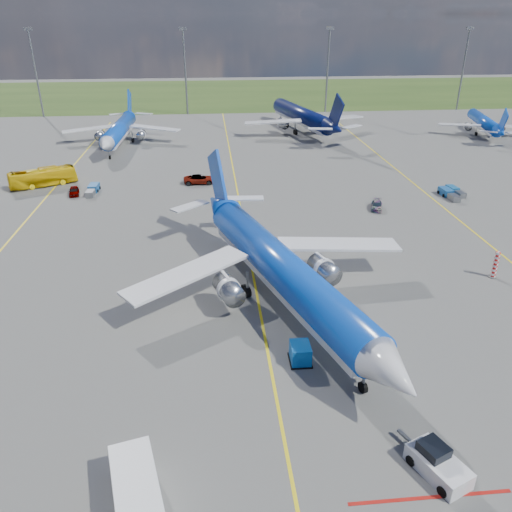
{
  "coord_description": "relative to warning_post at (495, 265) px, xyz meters",
  "views": [
    {
      "loc": [
        -4.22,
        -37.27,
        25.85
      ],
      "look_at": [
        -0.01,
        7.45,
        4.0
      ],
      "focal_mm": 35.0,
      "sensor_mm": 36.0,
      "label": 1
    }
  ],
  "objects": [
    {
      "name": "ground",
      "position": [
        -26.0,
        -8.0,
        -1.5
      ],
      "size": [
        400.0,
        400.0,
        0.0
      ],
      "primitive_type": "plane",
      "color": "#555553",
      "rests_on": "ground"
    },
    {
      "name": "grass_strip",
      "position": [
        -26.0,
        142.0,
        -1.5
      ],
      "size": [
        400.0,
        80.0,
        0.01
      ],
      "primitive_type": "cube",
      "color": "#2D4719",
      "rests_on": "ground"
    },
    {
      "name": "taxiway_lines",
      "position": [
        -25.83,
        19.7,
        -1.49
      ],
      "size": [
        60.25,
        160.0,
        0.02
      ],
      "color": "yellow",
      "rests_on": "ground"
    },
    {
      "name": "floodlight_masts",
      "position": [
        -16.0,
        102.0,
        11.06
      ],
      "size": [
        202.2,
        0.5,
        22.7
      ],
      "color": "slate",
      "rests_on": "ground"
    },
    {
      "name": "warning_post",
      "position": [
        0.0,
        0.0,
        0.0
      ],
      "size": [
        0.5,
        0.5,
        3.0
      ],
      "primitive_type": "cylinder",
      "color": "red",
      "rests_on": "ground"
    },
    {
      "name": "bg_jet_nnw",
      "position": [
        -49.48,
        65.87,
        -1.5
      ],
      "size": [
        28.57,
        36.88,
        9.44
      ],
      "primitive_type": null,
      "rotation": [
        0.0,
        0.0,
        -0.03
      ],
      "color": "#0D44BF",
      "rests_on": "ground"
    },
    {
      "name": "bg_jet_n",
      "position": [
        -7.81,
        75.81,
        -1.5
      ],
      "size": [
        40.41,
        47.99,
        11.0
      ],
      "primitive_type": null,
      "rotation": [
        0.0,
        0.0,
        3.36
      ],
      "color": "#081144",
      "rests_on": "ground"
    },
    {
      "name": "bg_jet_ne",
      "position": [
        34.84,
        69.1,
        -1.5
      ],
      "size": [
        29.43,
        34.8,
        7.94
      ],
      "primitive_type": null,
      "rotation": [
        0.0,
        0.0,
        2.91
      ],
      "color": "#0D44BF",
      "rests_on": "ground"
    },
    {
      "name": "main_airliner",
      "position": [
        -23.74,
        -3.31,
        -1.5
      ],
      "size": [
        43.51,
        49.93,
        11.02
      ],
      "primitive_type": null,
      "rotation": [
        0.0,
        0.0,
        0.32
      ],
      "color": "#0D44BF",
      "rests_on": "ground"
    },
    {
      "name": "pushback_tug",
      "position": [
        -16.93,
        -24.24,
        -0.75
      ],
      "size": [
        3.41,
        5.47,
        1.85
      ],
      "rotation": [
        0.0,
        0.0,
        0.41
      ],
      "color": "silver",
      "rests_on": "ground"
    },
    {
      "name": "uld_container",
      "position": [
        -23.48,
        -12.49,
        -0.7
      ],
      "size": [
        1.62,
        2.02,
        1.6
      ],
      "primitive_type": "cube",
      "rotation": [
        0.0,
        0.0,
        -0.01
      ],
      "color": "#0B4E9F",
      "rests_on": "ground"
    },
    {
      "name": "service_van",
      "position": [
        -35.18,
        -24.97,
        -0.27
      ],
      "size": [
        3.76,
        6.01,
        2.45
      ],
      "primitive_type": "cube",
      "rotation": [
        0.0,
        0.0,
        0.25
      ],
      "color": "white",
      "rests_on": "ground"
    },
    {
      "name": "apron_bus",
      "position": [
        -57.94,
        37.64,
        -0.02
      ],
      "size": [
        10.64,
        7.0,
        2.97
      ],
      "primitive_type": "imported",
      "rotation": [
        0.0,
        0.0,
        2.04
      ],
      "color": "yellow",
      "rests_on": "ground"
    },
    {
      "name": "service_car_a",
      "position": [
        -51.84,
        32.42,
        -0.88
      ],
      "size": [
        2.14,
        3.85,
        1.24
      ],
      "primitive_type": "imported",
      "rotation": [
        0.0,
        0.0,
        0.19
      ],
      "color": "#999999",
      "rests_on": "ground"
    },
    {
      "name": "service_car_b",
      "position": [
        -32.06,
        36.47,
        -0.75
      ],
      "size": [
        5.41,
        2.56,
        1.49
      ],
      "primitive_type": "imported",
      "rotation": [
        0.0,
        0.0,
        1.59
      ],
      "color": "#999999",
      "rests_on": "ground"
    },
    {
      "name": "service_car_c",
      "position": [
        -6.14,
        21.67,
        -0.93
      ],
      "size": [
        2.7,
        4.19,
        1.13
      ],
      "primitive_type": "imported",
      "rotation": [
        0.0,
        0.0,
        -0.31
      ],
      "color": "#999999",
      "rests_on": "ground"
    },
    {
      "name": "baggage_tug_w",
      "position": [
        6.72,
        25.85,
        -0.98
      ],
      "size": [
        1.65,
        5.05,
        1.12
      ],
      "rotation": [
        0.0,
        0.0,
        0.07
      ],
      "color": "#174E8F",
      "rests_on": "ground"
    },
    {
      "name": "baggage_tug_c",
      "position": [
        -49.12,
        33.23,
        -0.98
      ],
      "size": [
        1.47,
        4.97,
        1.11
      ],
      "rotation": [
        0.0,
        0.0,
        -0.02
      ],
      "color": "#185295",
      "rests_on": "ground"
    },
    {
      "name": "baggage_tug_e",
      "position": [
        8.46,
        27.26,
        -1.04
      ],
      "size": [
        1.62,
        4.46,
        0.98
      ],
      "rotation": [
        0.0,
        0.0,
        0.11
      ],
      "color": "#165488",
      "rests_on": "ground"
    }
  ]
}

